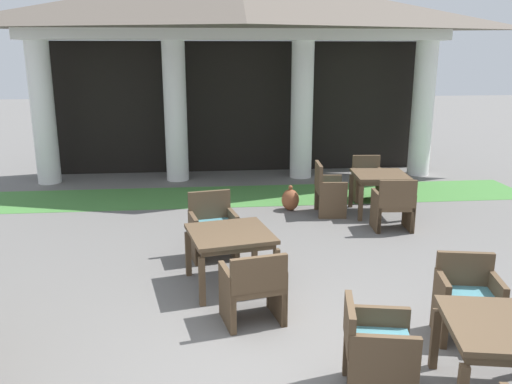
% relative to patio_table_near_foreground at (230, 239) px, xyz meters
% --- Properties ---
extents(ground_plane, '(60.00, 60.00, 0.00)m').
position_rel_patio_table_near_foreground_xyz_m(ground_plane, '(0.53, -1.79, -0.62)').
color(ground_plane, slate).
extents(background_pavilion, '(9.77, 3.07, 4.51)m').
position_rel_patio_table_near_foreground_xyz_m(background_pavilion, '(0.53, 5.90, 2.87)').
color(background_pavilion, white).
rests_on(background_pavilion, ground).
extents(lawn_strip, '(11.57, 1.64, 0.01)m').
position_rel_patio_table_near_foreground_xyz_m(lawn_strip, '(0.53, 4.24, -0.61)').
color(lawn_strip, '#47843D').
rests_on(lawn_strip, ground).
extents(patio_table_near_foreground, '(1.15, 1.15, 0.71)m').
position_rel_patio_table_near_foreground_xyz_m(patio_table_near_foreground, '(0.00, 0.00, 0.00)').
color(patio_table_near_foreground, brown).
rests_on(patio_table_near_foreground, ground).
extents(patio_chair_near_foreground_south, '(0.72, 0.65, 0.84)m').
position_rel_patio_table_near_foreground_xyz_m(patio_chair_near_foreground_south, '(0.20, -0.97, -0.21)').
color(patio_chair_near_foreground_south, brown).
rests_on(patio_chair_near_foreground_south, ground).
extents(patio_chair_near_foreground_north, '(0.72, 0.63, 0.93)m').
position_rel_patio_table_near_foreground_xyz_m(patio_chair_near_foreground_north, '(-0.20, 0.98, -0.18)').
color(patio_chair_near_foreground_north, brown).
rests_on(patio_chair_near_foreground_north, ground).
extents(patio_table_mid_left, '(1.12, 1.12, 0.72)m').
position_rel_patio_table_near_foreground_xyz_m(patio_table_mid_left, '(2.13, -2.52, 0.01)').
color(patio_table_mid_left, brown).
rests_on(patio_table_mid_left, ground).
extents(patio_chair_mid_left_north, '(0.68, 0.60, 0.86)m').
position_rel_patio_table_near_foreground_xyz_m(patio_chair_mid_left_north, '(2.33, -1.51, -0.20)').
color(patio_chair_mid_left_north, brown).
rests_on(patio_chair_mid_left_north, ground).
extents(patio_chair_mid_left_west, '(0.67, 0.66, 0.83)m').
position_rel_patio_table_near_foreground_xyz_m(patio_chair_mid_left_west, '(1.11, -2.32, -0.21)').
color(patio_chair_mid_left_west, brown).
rests_on(patio_chair_mid_left_west, ground).
extents(patio_table_mid_right, '(0.99, 0.99, 0.74)m').
position_rel_patio_table_near_foreground_xyz_m(patio_table_mid_right, '(2.84, 2.79, 0.03)').
color(patio_table_mid_right, brown).
rests_on(patio_table_mid_right, ground).
extents(patio_chair_mid_right_west, '(0.54, 0.67, 0.94)m').
position_rel_patio_table_near_foreground_xyz_m(patio_chair_mid_right_west, '(1.92, 2.86, -0.18)').
color(patio_chair_mid_right_west, brown).
rests_on(patio_chair_mid_right_west, ground).
extents(patio_chair_mid_right_north, '(0.60, 0.55, 0.86)m').
position_rel_patio_table_near_foreground_xyz_m(patio_chair_mid_right_north, '(2.91, 3.71, -0.22)').
color(patio_chair_mid_right_north, brown).
rests_on(patio_chair_mid_right_north, ground).
extents(patio_chair_mid_right_south, '(0.65, 0.56, 0.89)m').
position_rel_patio_table_near_foreground_xyz_m(patio_chair_mid_right_south, '(2.77, 1.87, -0.20)').
color(patio_chair_mid_right_south, brown).
rests_on(patio_chair_mid_right_south, ground).
extents(terracotta_urn, '(0.32, 0.32, 0.48)m').
position_rel_patio_table_near_foreground_xyz_m(terracotta_urn, '(1.28, 3.16, -0.41)').
color(terracotta_urn, brown).
rests_on(terracotta_urn, ground).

